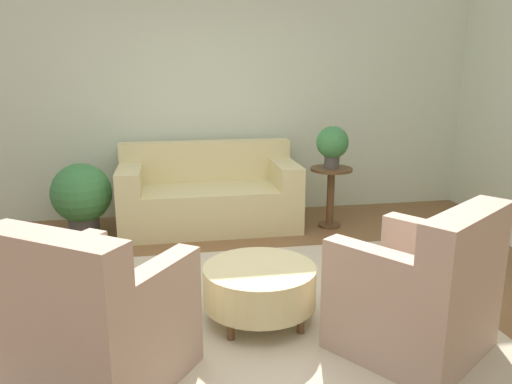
{
  "coord_description": "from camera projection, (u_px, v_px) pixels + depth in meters",
  "views": [
    {
      "loc": [
        -0.52,
        -3.14,
        1.7
      ],
      "look_at": [
        0.15,
        0.55,
        0.75
      ],
      "focal_mm": 35.0,
      "sensor_mm": 36.0,
      "label": 1
    }
  ],
  "objects": [
    {
      "name": "wall_back",
      "position": [
        210.0,
        93.0,
        5.68
      ],
      "size": [
        9.18,
        0.12,
        2.8
      ],
      "color": "beige",
      "rests_on": "ground_plane"
    },
    {
      "name": "ground_plane",
      "position": [
        249.0,
        315.0,
        3.5
      ],
      "size": [
        16.0,
        16.0,
        0.0
      ],
      "primitive_type": "plane",
      "color": "brown"
    },
    {
      "name": "armchair_right",
      "position": [
        421.0,
        296.0,
        2.98
      ],
      "size": [
        1.1,
        1.1,
        0.93
      ],
      "color": "tan",
      "rests_on": "rug"
    },
    {
      "name": "armchair_left",
      "position": [
        94.0,
        324.0,
        2.66
      ],
      "size": [
        1.1,
        1.1,
        0.93
      ],
      "color": "tan",
      "rests_on": "rug"
    },
    {
      "name": "potted_plant_on_side_table",
      "position": [
        332.0,
        144.0,
        5.22
      ],
      "size": [
        0.34,
        0.34,
        0.44
      ],
      "color": "#4C4742",
      "rests_on": "side_table"
    },
    {
      "name": "side_table",
      "position": [
        331.0,
        188.0,
        5.34
      ],
      "size": [
        0.44,
        0.44,
        0.65
      ],
      "color": "brown",
      "rests_on": "ground_plane"
    },
    {
      "name": "ottoman_table",
      "position": [
        260.0,
        285.0,
        3.37
      ],
      "size": [
        0.76,
        0.76,
        0.38
      ],
      "color": "beige",
      "rests_on": "rug"
    },
    {
      "name": "potted_plant_floor",
      "position": [
        82.0,
        196.0,
        5.02
      ],
      "size": [
        0.6,
        0.6,
        0.76
      ],
      "color": "#4C4742",
      "rests_on": "ground_plane"
    },
    {
      "name": "rug",
      "position": [
        249.0,
        315.0,
        3.5
      ],
      "size": [
        3.18,
        2.5,
        0.01
      ],
      "color": "beige",
      "rests_on": "ground_plane"
    },
    {
      "name": "couch",
      "position": [
        209.0,
        197.0,
        5.37
      ],
      "size": [
        1.87,
        0.86,
        0.89
      ],
      "color": "beige",
      "rests_on": "ground_plane"
    }
  ]
}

